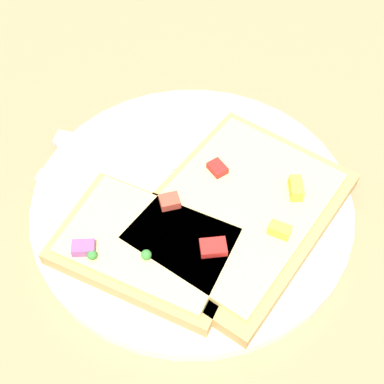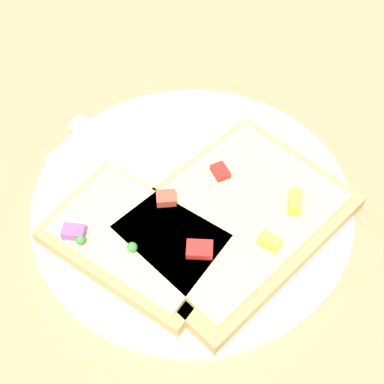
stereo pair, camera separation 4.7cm
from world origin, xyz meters
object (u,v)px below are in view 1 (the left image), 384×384
Objects in this scene: fork at (155,204)px; pizza_slice_corner at (148,246)px; plate at (192,203)px; knife at (141,154)px; pizza_slice_main at (237,212)px.

pizza_slice_corner reaches higher than fork.
knife is (-0.05, 0.05, 0.01)m from plate.
plate is at bearing -32.97° from knife.
plate is at bearing 82.45° from pizza_slice_corner.
plate is 0.05m from pizza_slice_main.
plate is at bearing 30.21° from fork.
fork is at bearing -160.89° from plate.
knife is at bearing 138.44° from plate.
fork is at bearing -64.60° from pizza_slice_main.
fork reaches higher than plate.
pizza_slice_corner is (0.00, -0.05, 0.01)m from fork.
plate is 1.67× the size of pizza_slice_corner.
knife is at bearing -94.09° from pizza_slice_main.
plate is 0.07m from knife.
plate is 0.03m from fork.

